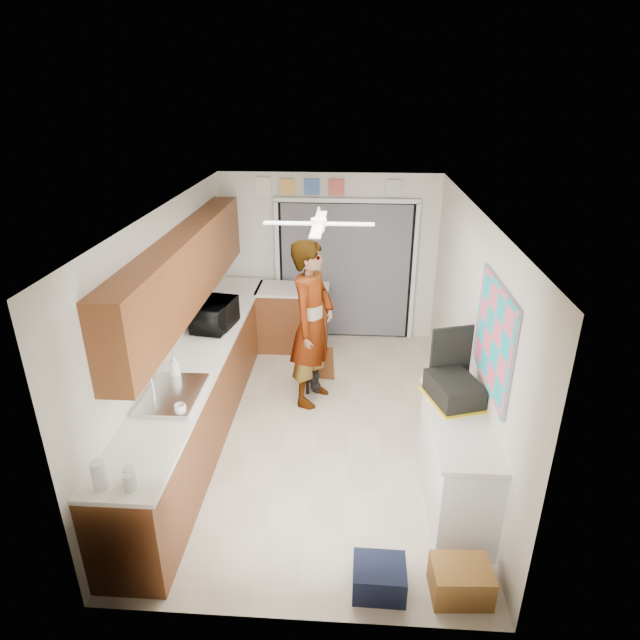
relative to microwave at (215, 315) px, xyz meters
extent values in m
plane|color=beige|center=(1.28, -0.57, -1.11)|extent=(5.00, 5.00, 0.00)
plane|color=white|center=(1.28, -0.57, 1.39)|extent=(5.00, 5.00, 0.00)
plane|color=silver|center=(1.28, 1.93, 0.14)|extent=(3.20, 0.00, 3.20)
plane|color=silver|center=(1.28, -3.07, 0.14)|extent=(3.20, 0.00, 3.20)
plane|color=silver|center=(-0.32, -0.57, 0.14)|extent=(0.00, 5.00, 5.00)
plane|color=silver|center=(2.88, -0.57, 0.14)|extent=(0.00, 5.00, 5.00)
cube|color=brown|center=(-0.02, -0.57, -0.66)|extent=(0.60, 4.80, 0.90)
cube|color=white|center=(-0.01, -0.57, -0.19)|extent=(0.62, 4.80, 0.04)
cube|color=brown|center=(-0.16, -0.37, 0.69)|extent=(0.32, 4.00, 0.80)
cube|color=silver|center=(-0.01, -1.57, -0.15)|extent=(0.50, 0.76, 0.06)
cylinder|color=silver|center=(-0.20, -1.57, -0.06)|extent=(0.03, 0.03, 0.22)
cube|color=brown|center=(0.78, 1.43, -0.66)|extent=(1.00, 0.60, 0.90)
cube|color=white|center=(0.78, 1.43, -0.19)|extent=(1.04, 0.64, 0.04)
cube|color=black|center=(1.53, 1.90, -0.06)|extent=(2.00, 0.06, 2.10)
cube|color=slate|center=(1.53, 1.86, -0.06)|extent=(1.90, 0.03, 2.05)
cube|color=white|center=(0.51, 1.87, -0.06)|extent=(0.06, 0.04, 2.10)
cube|color=white|center=(2.55, 1.87, -0.06)|extent=(0.06, 0.04, 2.10)
cube|color=white|center=(1.53, 1.87, 1.01)|extent=(2.10, 0.04, 0.06)
cube|color=#EAB04E|center=(0.68, 1.90, 1.19)|extent=(0.22, 0.02, 0.22)
cube|color=#456AB9|center=(1.03, 1.90, 1.19)|extent=(0.22, 0.02, 0.22)
cube|color=#D2544E|center=(1.38, 1.90, 1.19)|extent=(0.22, 0.02, 0.22)
cube|color=silver|center=(2.18, 1.90, 1.19)|extent=(0.22, 0.02, 0.22)
cube|color=silver|center=(0.33, 1.90, 1.19)|extent=(0.22, 0.02, 0.26)
cube|color=white|center=(2.63, -1.77, -0.66)|extent=(0.50, 1.40, 0.90)
cube|color=white|center=(2.62, -1.77, -0.19)|extent=(0.54, 1.44, 0.04)
cube|color=#F65A7B|center=(2.86, -1.57, 0.54)|extent=(0.03, 1.15, 0.95)
cube|color=white|center=(1.28, -0.37, 1.21)|extent=(1.14, 1.14, 0.24)
imported|color=black|center=(0.00, 0.00, 0.00)|extent=(0.50, 0.66, 0.33)
imported|color=silver|center=(-0.09, -1.24, -0.03)|extent=(0.11, 0.11, 0.28)
imported|color=white|center=(0.13, -1.83, -0.12)|extent=(0.14, 0.14, 0.08)
cylinder|color=silver|center=(0.08, -2.82, -0.10)|extent=(0.10, 0.10, 0.13)
cylinder|color=silver|center=(0.03, -2.74, -0.11)|extent=(0.09, 0.09, 0.12)
cylinder|color=white|center=(-0.15, -2.82, -0.05)|extent=(0.13, 0.13, 0.23)
cube|color=black|center=(2.60, -1.46, -0.06)|extent=(0.53, 0.61, 0.22)
cube|color=yellow|center=(2.60, -1.46, -0.17)|extent=(0.60, 0.69, 0.02)
cube|color=black|center=(2.60, -1.17, 0.19)|extent=(0.41, 0.16, 0.50)
cube|color=#A67334|center=(2.53, -2.77, -0.97)|extent=(0.47, 0.36, 0.28)
cube|color=black|center=(1.90, -2.77, -0.98)|extent=(0.41, 0.35, 0.25)
cube|color=brown|center=(1.24, 0.44, -0.83)|extent=(0.38, 0.21, 0.54)
imported|color=white|center=(1.17, -0.02, -0.08)|extent=(0.71, 0.87, 2.05)
cube|color=black|center=(1.11, 0.23, -0.91)|extent=(0.38, 0.54, 0.39)
camera|label=1|loc=(1.64, -5.78, 2.51)|focal=30.00mm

